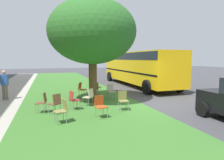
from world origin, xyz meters
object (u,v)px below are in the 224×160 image
school_bus (138,65)px  pedestrian_0 (5,84)px  street_tree (92,32)px  chair_1 (43,101)px  chair_4 (95,88)px  chair_8 (100,105)px  chair_10 (111,90)px  chair_6 (123,99)px  chair_2 (62,109)px  chair_7 (73,99)px  chair_0 (82,88)px  chair_3 (89,96)px  chair_9 (96,86)px  chair_5 (55,102)px

school_bus → pedestrian_0: bearing=106.8°
street_tree → chair_1: (-1.39, 2.56, -3.22)m
chair_4 → chair_8: bearing=168.9°
chair_4 → chair_10: 1.25m
chair_6 → pedestrian_0: bearing=52.6°
chair_2 → chair_6: bearing=-71.2°
street_tree → chair_7: size_ratio=6.20×
pedestrian_0 → school_bus: bearing=-73.2°
street_tree → chair_0: street_tree is taller
chair_3 → chair_0: bearing=-1.4°
chair_4 → chair_7: (-2.78, 1.71, 0.00)m
street_tree → chair_3: 3.35m
chair_1 → chair_9: (3.77, -3.34, 0.00)m
chair_3 → chair_7: bearing=120.1°
chair_2 → chair_3: same height
chair_0 → school_bus: bearing=-58.0°
chair_6 → chair_7: same height
chair_7 → pedestrian_0: (3.47, 3.41, 0.41)m
chair_9 → pedestrian_0: pedestrian_0 is taller
street_tree → chair_7: bearing=137.5°
chair_3 → chair_5: 1.90m
chair_1 → chair_10: size_ratio=1.00×
chair_0 → chair_1: size_ratio=1.00×
chair_9 → school_bus: 5.28m
pedestrian_0 → chair_10: bearing=-106.7°
chair_8 → chair_2: bearing=97.1°
chair_1 → chair_7: size_ratio=1.00×
chair_9 → street_tree: bearing=162.0°
street_tree → chair_1: 4.34m
chair_1 → chair_10: same height
chair_1 → pedestrian_0: (3.52, 2.07, 0.41)m
chair_3 → chair_6: size_ratio=1.00×
chair_7 → chair_10: same height
chair_2 → chair_9: (5.43, -2.64, 0.00)m
chair_1 → chair_7: 1.34m
chair_3 → pedestrian_0: size_ratio=0.52×
chair_1 → chair_3: (0.53, -2.16, 0.00)m
chair_6 → chair_9: 4.49m
school_bus → chair_3: bearing=136.9°
chair_0 → school_bus: school_bus is taller
chair_6 → chair_4: bearing=6.9°
chair_6 → school_bus: 8.42m
street_tree → chair_8: bearing=172.7°
chair_3 → chair_6: same height
street_tree → chair_2: street_tree is taller
chair_2 → school_bus: bearing=-40.8°
pedestrian_0 → chair_9: bearing=-87.3°
chair_5 → chair_6: bearing=-95.7°
school_bus → chair_7: bearing=135.2°
chair_0 → chair_4: (-0.20, -0.82, 0.00)m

